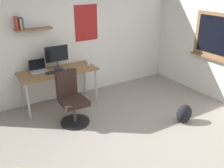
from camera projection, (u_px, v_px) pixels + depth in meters
The scene contains 10 objects.
ground_plane at pixel (143, 149), 3.98m from camera, with size 5.20×5.20×0.00m, color gray.
wall_back at pixel (73, 36), 5.40m from camera, with size 5.00×0.30×2.60m.
desk at pixel (58, 74), 5.07m from camera, with size 1.51×0.63×0.75m.
office_chair at pixel (72, 102), 4.56m from camera, with size 0.52×0.53×0.95m.
laptop at pixel (38, 69), 4.98m from camera, with size 0.31×0.21×0.23m.
monitor_primary at pixel (57, 56), 5.04m from camera, with size 0.46×0.17×0.46m.
keyboard at pixel (56, 72), 4.94m from camera, with size 0.37×0.13×0.02m, color black.
computer_mouse at pixel (69, 69), 5.07m from camera, with size 0.10×0.06×0.03m, color #262628.
coffee_mug at pixel (88, 63), 5.32m from camera, with size 0.08×0.08×0.09m, color silver.
backpack at pixel (184, 114), 4.64m from camera, with size 0.32×0.22×0.34m, color black.
Camera 1 is at (-2.13, -2.54, 2.47)m, focal length 41.38 mm.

